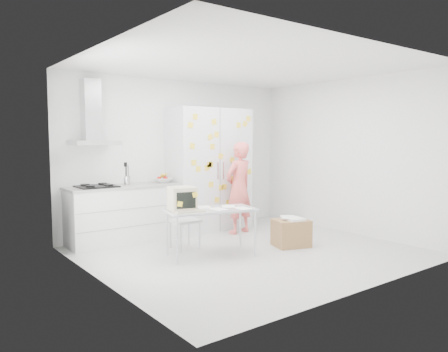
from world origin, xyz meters
TOP-DOWN VIEW (x-y plane):
  - floor at (0.00, 0.00)m, footprint 4.50×4.00m
  - walls at (0.00, 0.72)m, footprint 4.52×4.01m
  - ceiling at (0.00, 0.00)m, footprint 4.50×4.00m
  - counter_run at (-1.20, 1.70)m, footprint 1.84×0.63m
  - range_hood at (-1.65, 1.84)m, footprint 0.70×0.48m
  - tall_cabinet at (0.45, 1.67)m, footprint 1.50×0.68m
  - person at (0.68, 1.10)m, footprint 0.64×0.48m
  - desk at (-0.82, 0.27)m, footprint 1.37×0.93m
  - chair at (-0.65, 0.82)m, footprint 0.42×0.42m
  - cardboard_box at (0.73, -0.12)m, footprint 0.62×0.56m

SIDE VIEW (x-z plane):
  - floor at x=0.00m, z-range -0.02..0.00m
  - cardboard_box at x=0.73m, z-range -0.01..0.44m
  - counter_run at x=-1.20m, z-range -0.17..1.11m
  - chair at x=-0.65m, z-range 0.06..0.94m
  - desk at x=-0.82m, z-range 0.26..1.25m
  - person at x=0.68m, z-range 0.00..1.60m
  - tall_cabinet at x=0.45m, z-range 0.00..2.20m
  - walls at x=0.00m, z-range 0.00..2.70m
  - range_hood at x=-1.65m, z-range 1.45..2.46m
  - ceiling at x=0.00m, z-range 2.69..2.71m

